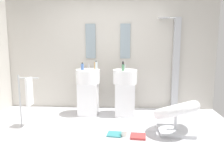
{
  "coord_description": "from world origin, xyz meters",
  "views": [
    {
      "loc": [
        0.36,
        -3.18,
        1.53
      ],
      "look_at": [
        0.15,
        0.55,
        0.95
      ],
      "focal_mm": 33.94,
      "sensor_mm": 36.0,
      "label": 1
    }
  ],
  "objects_px": {
    "towel_rack": "(28,93)",
    "soap_bottle_green": "(123,67)",
    "pedestal_sink_right": "(125,90)",
    "soap_bottle_blue": "(82,67)",
    "magazine_red": "(138,136)",
    "coffee_mug": "(124,133)",
    "lounge_chair": "(176,113)",
    "shower_column": "(175,62)",
    "pedestal_sink_left": "(88,90)",
    "magazine_teal": "(115,134)",
    "soap_bottle_amber": "(95,65)",
    "soap_bottle_black": "(123,65)",
    "soap_bottle_clear": "(96,66)"
  },
  "relations": [
    {
      "from": "soap_bottle_green",
      "to": "soap_bottle_clear",
      "type": "relative_size",
      "value": 0.79
    },
    {
      "from": "shower_column",
      "to": "lounge_chair",
      "type": "xyz_separation_m",
      "value": [
        -0.25,
        -1.25,
        -0.73
      ]
    },
    {
      "from": "lounge_chair",
      "to": "soap_bottle_green",
      "type": "xyz_separation_m",
      "value": [
        -0.89,
        0.73,
        0.68
      ]
    },
    {
      "from": "lounge_chair",
      "to": "magazine_red",
      "type": "distance_m",
      "value": 0.76
    },
    {
      "from": "pedestal_sink_right",
      "to": "soap_bottle_blue",
      "type": "height_order",
      "value": "soap_bottle_blue"
    },
    {
      "from": "shower_column",
      "to": "magazine_red",
      "type": "relative_size",
      "value": 8.61
    },
    {
      "from": "pedestal_sink_left",
      "to": "soap_bottle_green",
      "type": "xyz_separation_m",
      "value": [
        0.73,
        -0.14,
        0.5
      ]
    },
    {
      "from": "pedestal_sink_right",
      "to": "shower_column",
      "type": "relative_size",
      "value": 0.52
    },
    {
      "from": "magazine_teal",
      "to": "soap_bottle_clear",
      "type": "xyz_separation_m",
      "value": [
        -0.42,
        1.03,
        1.02
      ]
    },
    {
      "from": "lounge_chair",
      "to": "soap_bottle_green",
      "type": "distance_m",
      "value": 1.33
    },
    {
      "from": "pedestal_sink_right",
      "to": "towel_rack",
      "type": "height_order",
      "value": "pedestal_sink_right"
    },
    {
      "from": "pedestal_sink_left",
      "to": "magazine_teal",
      "type": "bearing_deg",
      "value": -59.67
    },
    {
      "from": "coffee_mug",
      "to": "soap_bottle_clear",
      "type": "distance_m",
      "value": 1.57
    },
    {
      "from": "magazine_teal",
      "to": "soap_bottle_black",
      "type": "bearing_deg",
      "value": 90.46
    },
    {
      "from": "towel_rack",
      "to": "coffee_mug",
      "type": "relative_size",
      "value": 9.03
    },
    {
      "from": "magazine_teal",
      "to": "magazine_red",
      "type": "bearing_deg",
      "value": -4.69
    },
    {
      "from": "pedestal_sink_left",
      "to": "coffee_mug",
      "type": "xyz_separation_m",
      "value": [
        0.76,
        -1.08,
        -0.47
      ]
    },
    {
      "from": "magazine_teal",
      "to": "soap_bottle_blue",
      "type": "bearing_deg",
      "value": 132.56
    },
    {
      "from": "lounge_chair",
      "to": "soap_bottle_black",
      "type": "xyz_separation_m",
      "value": [
        -0.9,
        1.05,
        0.68
      ]
    },
    {
      "from": "magazine_teal",
      "to": "soap_bottle_amber",
      "type": "distance_m",
      "value": 1.59
    },
    {
      "from": "towel_rack",
      "to": "soap_bottle_green",
      "type": "xyz_separation_m",
      "value": [
        1.69,
        0.6,
        0.4
      ]
    },
    {
      "from": "towel_rack",
      "to": "magazine_red",
      "type": "distance_m",
      "value": 2.07
    },
    {
      "from": "pedestal_sink_left",
      "to": "soap_bottle_amber",
      "type": "bearing_deg",
      "value": 33.95
    },
    {
      "from": "pedestal_sink_left",
      "to": "soap_bottle_green",
      "type": "bearing_deg",
      "value": -10.98
    },
    {
      "from": "coffee_mug",
      "to": "soap_bottle_green",
      "type": "bearing_deg",
      "value": 91.67
    },
    {
      "from": "pedestal_sink_right",
      "to": "shower_column",
      "type": "distance_m",
      "value": 1.29
    },
    {
      "from": "soap_bottle_black",
      "to": "soap_bottle_clear",
      "type": "height_order",
      "value": "soap_bottle_clear"
    },
    {
      "from": "magazine_teal",
      "to": "soap_bottle_blue",
      "type": "relative_size",
      "value": 1.58
    },
    {
      "from": "pedestal_sink_right",
      "to": "pedestal_sink_left",
      "type": "bearing_deg",
      "value": 180.0
    },
    {
      "from": "pedestal_sink_left",
      "to": "lounge_chair",
      "type": "xyz_separation_m",
      "value": [
        1.63,
        -0.87,
        -0.18
      ]
    },
    {
      "from": "coffee_mug",
      "to": "soap_bottle_black",
      "type": "distance_m",
      "value": 1.59
    },
    {
      "from": "soap_bottle_amber",
      "to": "shower_column",
      "type": "bearing_deg",
      "value": 9.39
    },
    {
      "from": "pedestal_sink_right",
      "to": "magazine_teal",
      "type": "height_order",
      "value": "pedestal_sink_right"
    },
    {
      "from": "magazine_teal",
      "to": "soap_bottle_clear",
      "type": "height_order",
      "value": "soap_bottle_clear"
    },
    {
      "from": "pedestal_sink_left",
      "to": "soap_bottle_black",
      "type": "bearing_deg",
      "value": 13.76
    },
    {
      "from": "pedestal_sink_left",
      "to": "soap_bottle_blue",
      "type": "height_order",
      "value": "soap_bottle_blue"
    },
    {
      "from": "soap_bottle_blue",
      "to": "soap_bottle_green",
      "type": "relative_size",
      "value": 1.02
    },
    {
      "from": "shower_column",
      "to": "magazine_teal",
      "type": "height_order",
      "value": "shower_column"
    },
    {
      "from": "lounge_chair",
      "to": "soap_bottle_blue",
      "type": "bearing_deg",
      "value": 155.15
    },
    {
      "from": "towel_rack",
      "to": "magazine_teal",
      "type": "distance_m",
      "value": 1.7
    },
    {
      "from": "soap_bottle_green",
      "to": "coffee_mug",
      "type": "bearing_deg",
      "value": -88.33
    },
    {
      "from": "magazine_teal",
      "to": "soap_bottle_blue",
      "type": "xyz_separation_m",
      "value": [
        -0.7,
        0.96,
        1.01
      ]
    },
    {
      "from": "shower_column",
      "to": "soap_bottle_black",
      "type": "height_order",
      "value": "shower_column"
    },
    {
      "from": "magazine_red",
      "to": "soap_bottle_blue",
      "type": "relative_size",
      "value": 1.6
    },
    {
      "from": "soap_bottle_blue",
      "to": "magazine_red",
      "type": "bearing_deg",
      "value": -43.76
    },
    {
      "from": "soap_bottle_clear",
      "to": "magazine_teal",
      "type": "bearing_deg",
      "value": -67.6
    },
    {
      "from": "soap_bottle_green",
      "to": "magazine_red",
      "type": "bearing_deg",
      "value": -75.43
    },
    {
      "from": "shower_column",
      "to": "soap_bottle_black",
      "type": "distance_m",
      "value": 1.17
    },
    {
      "from": "soap_bottle_amber",
      "to": "pedestal_sink_left",
      "type": "bearing_deg",
      "value": -146.05
    },
    {
      "from": "lounge_chair",
      "to": "coffee_mug",
      "type": "relative_size",
      "value": 10.39
    }
  ]
}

